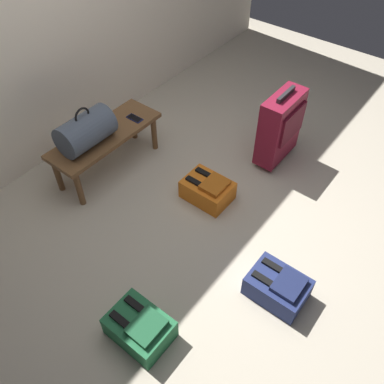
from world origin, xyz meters
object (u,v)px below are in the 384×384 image
(bench, at_px, (106,139))
(cell_phone, at_px, (135,118))
(duffel_bag_slate, at_px, (86,131))
(backpack_orange, at_px, (208,190))
(suitcase_upright_burgundy, at_px, (280,127))
(backpack_green, at_px, (140,327))
(backpack_navy, at_px, (278,287))

(bench, distance_m, cell_phone, 0.31)
(duffel_bag_slate, xyz_separation_m, backpack_orange, (0.40, -0.89, -0.42))
(duffel_bag_slate, xyz_separation_m, suitcase_upright_burgundy, (1.17, -1.08, -0.16))
(suitcase_upright_burgundy, distance_m, backpack_green, 1.98)
(duffel_bag_slate, distance_m, cell_phone, 0.49)
(duffel_bag_slate, relative_size, backpack_navy, 1.16)
(bench, xyz_separation_m, duffel_bag_slate, (-0.17, 0.00, 0.19))
(suitcase_upright_burgundy, relative_size, backpack_navy, 1.81)
(suitcase_upright_burgundy, xyz_separation_m, backpack_navy, (-1.19, -0.70, -0.26))
(bench, distance_m, backpack_navy, 1.80)
(bench, relative_size, suitcase_upright_burgundy, 1.46)
(backpack_navy, relative_size, backpack_green, 1.00)
(cell_phone, distance_m, backpack_green, 1.76)
(backpack_orange, bearing_deg, backpack_green, -162.82)
(backpack_green, bearing_deg, backpack_orange, 17.18)
(backpack_green, bearing_deg, cell_phone, 43.76)
(bench, bearing_deg, backpack_navy, -96.26)
(bench, height_order, suitcase_upright_burgundy, suitcase_upright_burgundy)
(suitcase_upright_burgundy, distance_m, backpack_orange, 0.83)
(duffel_bag_slate, bearing_deg, bench, 0.00)
(bench, distance_m, backpack_orange, 0.95)
(duffel_bag_slate, bearing_deg, backpack_green, -122.04)
(cell_phone, relative_size, backpack_navy, 0.38)
(cell_phone, xyz_separation_m, backpack_green, (-1.25, -1.20, -0.29))
(duffel_bag_slate, height_order, backpack_green, duffel_bag_slate)
(bench, xyz_separation_m, cell_phone, (0.30, -0.06, 0.06))
(backpack_navy, xyz_separation_m, backpack_orange, (0.43, 0.89, 0.00))
(duffel_bag_slate, height_order, backpack_orange, duffel_bag_slate)
(cell_phone, bearing_deg, suitcase_upright_burgundy, -55.61)
(cell_phone, xyz_separation_m, suitcase_upright_burgundy, (0.70, -1.02, -0.03))
(backpack_green, bearing_deg, duffel_bag_slate, 57.96)
(cell_phone, distance_m, suitcase_upright_burgundy, 1.24)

